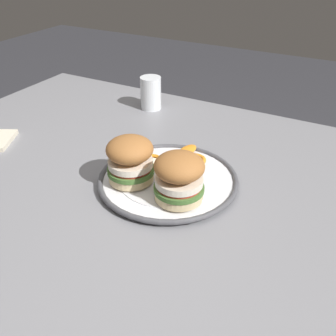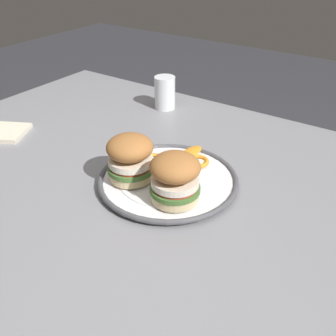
{
  "view_description": "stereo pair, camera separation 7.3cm",
  "coord_description": "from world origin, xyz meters",
  "px_view_note": "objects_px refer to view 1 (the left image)",
  "views": [
    {
      "loc": [
        -0.39,
        0.64,
        1.26
      ],
      "look_at": [
        -0.04,
        0.01,
        0.81
      ],
      "focal_mm": 41.46,
      "sensor_mm": 36.0,
      "label": 1
    },
    {
      "loc": [
        -0.45,
        0.6,
        1.26
      ],
      "look_at": [
        -0.04,
        0.01,
        0.81
      ],
      "focal_mm": 41.46,
      "sensor_mm": 36.0,
      "label": 2
    }
  ],
  "objects_px": {
    "drinking_glass": "(151,95)",
    "sandwich_half_right": "(130,159)",
    "dinner_plate": "(168,180)",
    "dining_table": "(153,210)",
    "sandwich_half_left": "(179,177)"
  },
  "relations": [
    {
      "from": "drinking_glass",
      "to": "dinner_plate",
      "type": "bearing_deg",
      "value": 125.8
    },
    {
      "from": "dining_table",
      "to": "sandwich_half_right",
      "type": "relative_size",
      "value": 12.31
    },
    {
      "from": "dinner_plate",
      "to": "sandwich_half_right",
      "type": "relative_size",
      "value": 2.78
    },
    {
      "from": "dinner_plate",
      "to": "sandwich_half_left",
      "type": "xyz_separation_m",
      "value": [
        -0.06,
        0.06,
        0.06
      ]
    },
    {
      "from": "drinking_glass",
      "to": "sandwich_half_right",
      "type": "bearing_deg",
      "value": 115.07
    },
    {
      "from": "dinner_plate",
      "to": "sandwich_half_left",
      "type": "bearing_deg",
      "value": 134.39
    },
    {
      "from": "dining_table",
      "to": "drinking_glass",
      "type": "bearing_deg",
      "value": -58.86
    },
    {
      "from": "sandwich_half_right",
      "to": "sandwich_half_left",
      "type": "bearing_deg",
      "value": 174.76
    },
    {
      "from": "dining_table",
      "to": "drinking_glass",
      "type": "height_order",
      "value": "drinking_glass"
    },
    {
      "from": "dining_table",
      "to": "dinner_plate",
      "type": "relative_size",
      "value": 4.42
    },
    {
      "from": "dining_table",
      "to": "sandwich_half_left",
      "type": "xyz_separation_m",
      "value": [
        -0.1,
        0.06,
        0.17
      ]
    },
    {
      "from": "dining_table",
      "to": "sandwich_half_left",
      "type": "relative_size",
      "value": 12.64
    },
    {
      "from": "sandwich_half_right",
      "to": "dining_table",
      "type": "bearing_deg",
      "value": -112.49
    },
    {
      "from": "dinner_plate",
      "to": "sandwich_half_right",
      "type": "height_order",
      "value": "sandwich_half_right"
    },
    {
      "from": "sandwich_half_right",
      "to": "drinking_glass",
      "type": "height_order",
      "value": "sandwich_half_right"
    }
  ]
}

